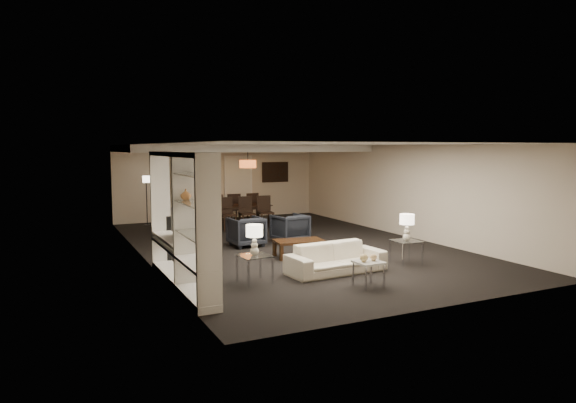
% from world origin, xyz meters
% --- Properties ---
extents(floor, '(11.00, 11.00, 0.00)m').
position_xyz_m(floor, '(0.00, 0.00, 0.00)').
color(floor, black).
rests_on(floor, ground).
extents(ceiling, '(7.00, 11.00, 0.02)m').
position_xyz_m(ceiling, '(0.00, 0.00, 2.50)').
color(ceiling, silver).
rests_on(ceiling, ground).
extents(wall_back, '(7.00, 0.02, 2.50)m').
position_xyz_m(wall_back, '(0.00, 5.50, 1.25)').
color(wall_back, beige).
rests_on(wall_back, ground).
extents(wall_front, '(7.00, 0.02, 2.50)m').
position_xyz_m(wall_front, '(0.00, -5.50, 1.25)').
color(wall_front, beige).
rests_on(wall_front, ground).
extents(wall_left, '(0.02, 11.00, 2.50)m').
position_xyz_m(wall_left, '(-3.50, 0.00, 1.25)').
color(wall_left, beige).
rests_on(wall_left, ground).
extents(wall_right, '(0.02, 11.00, 2.50)m').
position_xyz_m(wall_right, '(3.50, 0.00, 1.25)').
color(wall_right, beige).
rests_on(wall_right, ground).
extents(ceiling_soffit, '(7.00, 4.00, 0.20)m').
position_xyz_m(ceiling_soffit, '(0.00, 3.50, 2.40)').
color(ceiling_soffit, silver).
rests_on(ceiling_soffit, ceiling).
extents(curtains, '(1.50, 0.12, 2.40)m').
position_xyz_m(curtains, '(-0.90, 5.42, 1.20)').
color(curtains, beige).
rests_on(curtains, wall_back).
extents(door, '(0.90, 0.05, 2.10)m').
position_xyz_m(door, '(0.70, 5.47, 1.05)').
color(door, silver).
rests_on(door, wall_back).
extents(painting, '(0.95, 0.04, 0.65)m').
position_xyz_m(painting, '(2.10, 5.46, 1.55)').
color(painting, '#142D38').
rests_on(painting, wall_back).
extents(media_unit, '(0.38, 3.40, 2.35)m').
position_xyz_m(media_unit, '(-3.31, -2.60, 1.18)').
color(media_unit, white).
rests_on(media_unit, wall_left).
extents(pendant_light, '(0.52, 0.52, 0.24)m').
position_xyz_m(pendant_light, '(0.30, 3.50, 1.92)').
color(pendant_light, '#D8591E').
rests_on(pendant_light, ceiling_soffit).
extents(sofa, '(2.00, 0.90, 0.57)m').
position_xyz_m(sofa, '(-0.36, -2.92, 0.29)').
color(sofa, beige).
rests_on(sofa, floor).
extents(coffee_table, '(1.15, 0.76, 0.38)m').
position_xyz_m(coffee_table, '(-0.36, -1.32, 0.19)').
color(coffee_table, black).
rests_on(coffee_table, floor).
extents(armchair_left, '(0.82, 0.84, 0.73)m').
position_xyz_m(armchair_left, '(-0.96, 0.38, 0.36)').
color(armchair_left, black).
rests_on(armchair_left, floor).
extents(armchair_right, '(0.88, 0.90, 0.73)m').
position_xyz_m(armchair_right, '(0.24, 0.38, 0.36)').
color(armchair_right, black).
rests_on(armchair_right, floor).
extents(side_table_left, '(0.58, 0.58, 0.50)m').
position_xyz_m(side_table_left, '(-2.06, -2.92, 0.25)').
color(side_table_left, white).
rests_on(side_table_left, floor).
extents(side_table_right, '(0.57, 0.57, 0.50)m').
position_xyz_m(side_table_right, '(1.34, -2.92, 0.25)').
color(side_table_right, white).
rests_on(side_table_right, floor).
extents(table_lamp_left, '(0.31, 0.31, 0.55)m').
position_xyz_m(table_lamp_left, '(-2.06, -2.92, 0.78)').
color(table_lamp_left, beige).
rests_on(table_lamp_left, side_table_left).
extents(table_lamp_right, '(0.32, 0.32, 0.55)m').
position_xyz_m(table_lamp_right, '(1.34, -2.92, 0.78)').
color(table_lamp_right, silver).
rests_on(table_lamp_right, side_table_right).
extents(marble_table, '(0.46, 0.46, 0.45)m').
position_xyz_m(marble_table, '(-0.36, -4.02, 0.22)').
color(marble_table, silver).
rests_on(marble_table, floor).
extents(gold_gourd_a, '(0.14, 0.14, 0.14)m').
position_xyz_m(gold_gourd_a, '(-0.46, -4.02, 0.52)').
color(gold_gourd_a, '#DDBD75').
rests_on(gold_gourd_a, marble_table).
extents(gold_gourd_b, '(0.13, 0.13, 0.13)m').
position_xyz_m(gold_gourd_b, '(-0.26, -4.02, 0.51)').
color(gold_gourd_b, '#E0B477').
rests_on(gold_gourd_b, marble_table).
extents(television, '(1.16, 0.15, 0.67)m').
position_xyz_m(television, '(-3.28, -2.08, 1.08)').
color(television, black).
rests_on(television, media_unit).
extents(vase_blue, '(0.15, 0.15, 0.16)m').
position_xyz_m(vase_blue, '(-3.31, -3.83, 1.14)').
color(vase_blue, '#2941B5').
rests_on(vase_blue, media_unit).
extents(vase_amber, '(0.18, 0.18, 0.18)m').
position_xyz_m(vase_amber, '(-3.31, -3.00, 1.65)').
color(vase_amber, '#C17B40').
rests_on(vase_amber, media_unit).
extents(floor_speaker, '(0.14, 0.14, 1.03)m').
position_xyz_m(floor_speaker, '(-3.16, -0.93, 0.52)').
color(floor_speaker, black).
rests_on(floor_speaker, floor).
extents(dining_table, '(1.91, 1.15, 0.65)m').
position_xyz_m(dining_table, '(0.02, 3.51, 0.33)').
color(dining_table, black).
rests_on(dining_table, floor).
extents(chair_nl, '(0.45, 0.45, 0.97)m').
position_xyz_m(chair_nl, '(-0.58, 2.86, 0.48)').
color(chair_nl, black).
rests_on(chair_nl, floor).
extents(chair_nm, '(0.48, 0.48, 0.97)m').
position_xyz_m(chair_nm, '(0.02, 2.86, 0.48)').
color(chair_nm, black).
rests_on(chair_nm, floor).
extents(chair_nr, '(0.49, 0.49, 0.97)m').
position_xyz_m(chair_nr, '(0.62, 2.86, 0.48)').
color(chair_nr, black).
rests_on(chair_nr, floor).
extents(chair_fl, '(0.46, 0.46, 0.97)m').
position_xyz_m(chair_fl, '(-0.58, 4.16, 0.48)').
color(chair_fl, black).
rests_on(chair_fl, floor).
extents(chair_fm, '(0.48, 0.48, 0.97)m').
position_xyz_m(chair_fm, '(0.02, 4.16, 0.48)').
color(chair_fm, black).
rests_on(chair_fm, floor).
extents(chair_fr, '(0.49, 0.49, 0.97)m').
position_xyz_m(chair_fr, '(0.62, 4.16, 0.48)').
color(chair_fr, black).
rests_on(chair_fr, floor).
extents(floor_lamp, '(0.27, 0.27, 1.55)m').
position_xyz_m(floor_lamp, '(-2.55, 4.86, 0.78)').
color(floor_lamp, black).
rests_on(floor_lamp, floor).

